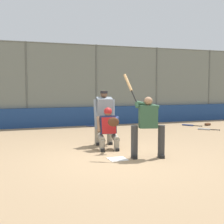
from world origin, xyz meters
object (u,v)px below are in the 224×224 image
umpire_home (104,116)px  spare_bat_near_backstop (206,129)px  fielding_glove_on_dirt (208,124)px  spare_bat_by_padding (93,126)px  spare_bat_third_base_side (189,125)px  batter_at_plate (148,125)px  catcher_behind_plate (109,128)px

umpire_home → spare_bat_near_backstop: size_ratio=2.46×
fielding_glove_on_dirt → spare_bat_near_backstop: bearing=50.4°
spare_bat_by_padding → fielding_glove_on_dirt: size_ratio=2.01×
spare_bat_third_base_side → fielding_glove_on_dirt: fielding_glove_on_dirt is taller
umpire_home → spare_bat_by_padding: (-0.88, -4.14, -0.83)m
batter_at_plate → spare_bat_near_backstop: size_ratio=3.12×
catcher_behind_plate → spare_bat_near_backstop: bearing=-145.2°
umpire_home → fielding_glove_on_dirt: umpire_home is taller
umpire_home → spare_bat_by_padding: 4.31m
umpire_home → spare_bat_by_padding: size_ratio=2.42×
batter_at_plate → umpire_home: (0.45, -1.98, 0.05)m
catcher_behind_plate → fielding_glove_on_dirt: size_ratio=3.50×
umpire_home → spare_bat_near_backstop: umpire_home is taller
spare_bat_by_padding → fielding_glove_on_dirt: fielding_glove_on_dirt is taller
batter_at_plate → spare_bat_third_base_side: size_ratio=2.61×
umpire_home → catcher_behind_plate: bearing=88.1°
spare_bat_near_backstop → spare_bat_by_padding: bearing=13.9°
batter_at_plate → spare_bat_by_padding: 6.18m
catcher_behind_plate → fielding_glove_on_dirt: bearing=-139.7°
batter_at_plate → spare_bat_by_padding: size_ratio=3.07×
spare_bat_by_padding → catcher_behind_plate: bearing=125.4°
umpire_home → batter_at_plate: bearing=109.6°
catcher_behind_plate → umpire_home: umpire_home is taller
umpire_home → fielding_glove_on_dirt: bearing=-147.4°
spare_bat_near_backstop → catcher_behind_plate: bearing=71.9°
catcher_behind_plate → fielding_glove_on_dirt: (-5.93, -3.54, -0.54)m
umpire_home → spare_bat_near_backstop: (-4.83, -1.62, -0.83)m
catcher_behind_plate → umpire_home: 0.78m
spare_bat_by_padding → spare_bat_third_base_side: 4.25m
umpire_home → spare_bat_third_base_side: (-4.95, -2.95, -0.83)m
batter_at_plate → spare_bat_third_base_side: bearing=-118.5°
batter_at_plate → umpire_home: 2.03m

